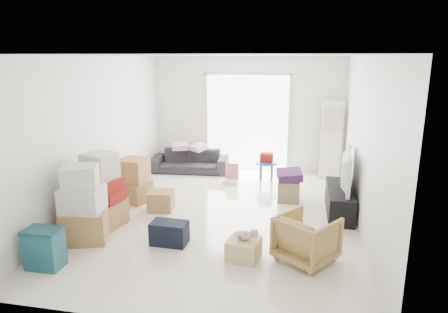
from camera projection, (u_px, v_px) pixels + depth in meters
name	position (u px, v px, depth m)	size (l,w,h in m)	color
room_shell	(222.00, 139.00, 6.63)	(4.98, 6.48, 3.18)	silver
sliding_door	(247.00, 119.00, 9.49)	(2.10, 0.04, 2.33)	white
ac_tower	(331.00, 140.00, 8.90)	(0.45, 0.30, 1.75)	silver
tv_console	(339.00, 201.00, 6.98)	(0.42, 1.39, 0.46)	black
television	(341.00, 184.00, 6.91)	(1.15, 0.66, 0.15)	black
sofa	(190.00, 157.00, 9.50)	(1.79, 0.52, 0.70)	#232327
pillow_left	(180.00, 140.00, 9.48)	(0.36, 0.29, 0.11)	#DA9FAD
pillow_right	(198.00, 141.00, 9.35)	(0.38, 0.30, 0.13)	#DA9FAD
armchair	(307.00, 236.00, 5.31)	(0.69, 0.65, 0.71)	#A17A47
storage_bins	(44.00, 248.00, 5.16)	(0.47, 0.33, 0.54)	#164957
box_stack_a	(83.00, 208.00, 5.86)	(0.76, 0.69, 1.16)	olive
box_stack_b	(102.00, 195.00, 6.40)	(0.72, 0.69, 1.21)	olive
box_stack_c	(134.00, 181.00, 7.53)	(0.68, 0.62, 0.83)	olive
loose_box	(161.00, 200.00, 7.15)	(0.42, 0.42, 0.35)	olive
duffel_bag	(169.00, 233.00, 5.84)	(0.53, 0.32, 0.34)	black
ottoman	(289.00, 191.00, 7.60)	(0.41, 0.41, 0.41)	#937F56
blanket	(289.00, 177.00, 7.53)	(0.45, 0.45, 0.14)	#472050
kids_table	(267.00, 161.00, 8.83)	(0.49, 0.49, 0.62)	#0F43AB
toy_walker	(231.00, 178.00, 8.71)	(0.32, 0.28, 0.42)	silver
wood_crate	(244.00, 249.00, 5.43)	(0.41, 0.41, 0.28)	tan
plush_bunny	(247.00, 235.00, 5.38)	(0.31, 0.18, 0.16)	#B2ADA8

